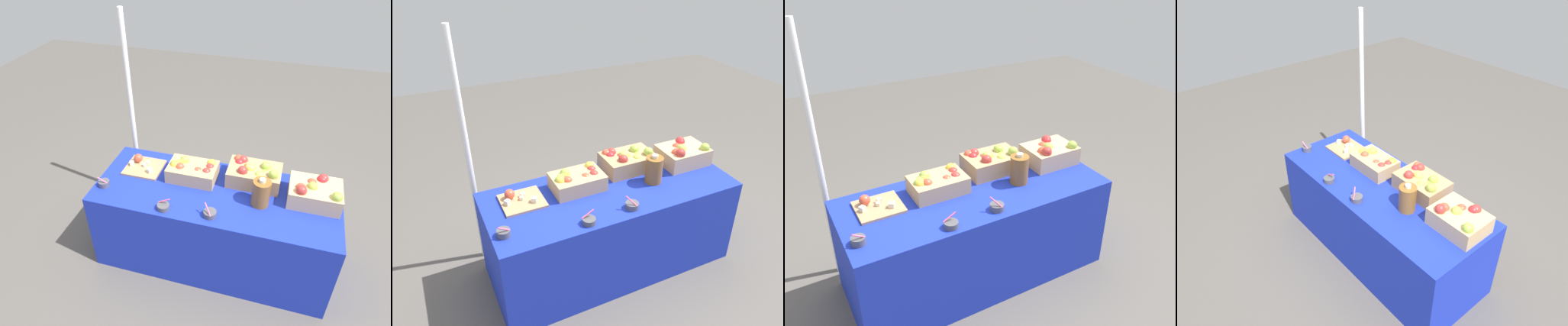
% 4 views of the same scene
% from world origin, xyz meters
% --- Properties ---
extents(ground_plane, '(10.00, 10.00, 0.00)m').
position_xyz_m(ground_plane, '(0.00, 0.00, 0.00)').
color(ground_plane, '#56514C').
extents(table, '(1.90, 0.76, 0.74)m').
position_xyz_m(table, '(0.00, 0.00, 0.37)').
color(table, '#192DB7').
rests_on(table, ground_plane).
extents(apple_crate_left, '(0.38, 0.30, 0.20)m').
position_xyz_m(apple_crate_left, '(0.73, 0.10, 0.82)').
color(apple_crate_left, tan).
rests_on(apple_crate_left, table).
extents(apple_crate_middle, '(0.42, 0.28, 0.19)m').
position_xyz_m(apple_crate_middle, '(0.26, 0.20, 0.82)').
color(apple_crate_middle, tan).
rests_on(apple_crate_middle, table).
extents(apple_crate_right, '(0.39, 0.26, 0.17)m').
position_xyz_m(apple_crate_right, '(-0.22, 0.11, 0.81)').
color(apple_crate_right, tan).
rests_on(apple_crate_right, table).
extents(cutting_board_front, '(0.30, 0.28, 0.09)m').
position_xyz_m(cutting_board_front, '(-0.67, 0.13, 0.76)').
color(cutting_board_front, tan).
rests_on(cutting_board_front, table).
extents(sample_bowl_near, '(0.09, 0.09, 0.09)m').
position_xyz_m(sample_bowl_near, '(-0.32, -0.30, 0.76)').
color(sample_bowl_near, '#4C4C51').
rests_on(sample_bowl_near, table).
extents(sample_bowl_mid, '(0.09, 0.09, 0.09)m').
position_xyz_m(sample_bowl_mid, '(-0.87, -0.18, 0.76)').
color(sample_bowl_mid, '#4C4C51').
rests_on(sample_bowl_mid, table).
extents(sample_bowl_far, '(0.10, 0.10, 0.11)m').
position_xyz_m(sample_bowl_far, '(0.02, -0.28, 0.76)').
color(sample_bowl_far, '#4C4C51').
rests_on(sample_bowl_far, table).
extents(cider_jug, '(0.13, 0.13, 0.23)m').
position_xyz_m(cider_jug, '(0.35, -0.05, 0.85)').
color(cider_jug, brown).
rests_on(cider_jug, table).
extents(tent_pole, '(0.04, 0.04, 1.92)m').
position_xyz_m(tent_pole, '(-0.92, 0.53, 0.96)').
color(tent_pole, white).
rests_on(tent_pole, ground_plane).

